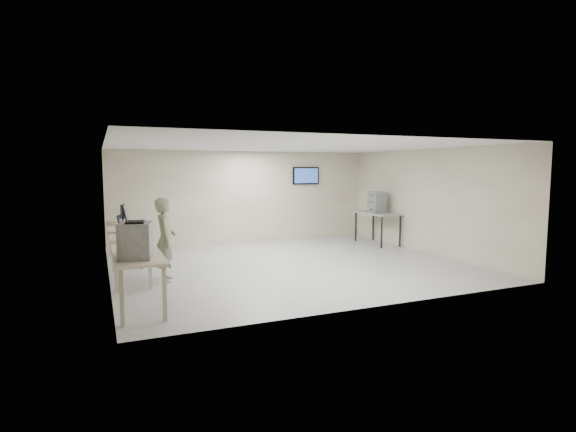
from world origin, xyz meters
name	(u,v)px	position (x,y,z in m)	size (l,w,h in m)	color
room	(292,205)	(0.03, 0.06, 1.41)	(8.01, 7.01, 2.81)	#B8B8B8
workbench	(130,240)	(-3.59, 0.00, 0.83)	(0.76, 6.00, 0.90)	beige
equipment_box	(136,241)	(-3.65, -2.43, 1.18)	(0.47, 0.53, 0.55)	gray
laptop_on_box	(131,218)	(-3.71, -2.43, 1.53)	(0.35, 0.40, 0.29)	black
laptop_0	(134,249)	(-3.64, -1.94, 0.96)	(0.27, 0.32, 0.25)	black
laptop_1	(128,237)	(-3.65, -0.66, 0.98)	(0.42, 0.46, 0.31)	black
laptop_2	(125,229)	(-3.63, 0.67, 0.98)	(0.40, 0.45, 0.31)	black
laptop_3	(123,223)	(-3.62, 2.00, 0.97)	(0.36, 0.38, 0.25)	black
monitor_near	(123,213)	(-3.60, 2.27, 1.18)	(0.21, 0.47, 0.46)	black
monitor_far	(122,212)	(-3.60, 2.70, 1.17)	(0.20, 0.45, 0.44)	black
soldier	(165,240)	(-2.93, -0.35, 0.85)	(0.62, 0.40, 1.69)	gray
side_table	(377,215)	(3.60, 1.76, 0.88)	(0.74, 1.59, 0.95)	gray
storage_bins	(377,202)	(3.58, 1.76, 1.27)	(0.40, 0.45, 0.63)	gray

